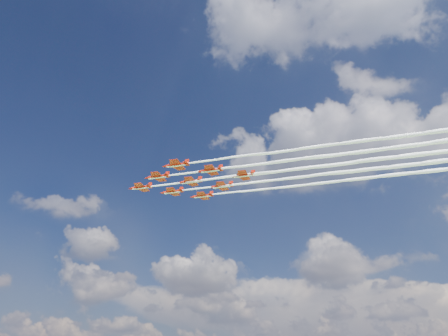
{
  "coord_description": "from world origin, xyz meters",
  "views": [
    {
      "loc": [
        76.84,
        -122.07,
        14.42
      ],
      "look_at": [
        12.27,
        6.14,
        85.38
      ],
      "focal_mm": 35.0,
      "sensor_mm": 36.0,
      "label": 1
    }
  ],
  "objects": [
    {
      "name": "jet_lead",
      "position": [
        35.98,
        10.59,
        81.4
      ],
      "size": [
        118.46,
        27.33,
        2.43
      ],
      "rotation": [
        0.0,
        0.0,
        0.19
      ],
      "color": "#AC1809"
    },
    {
      "name": "jet_row2_port",
      "position": [
        47.17,
        5.54,
        81.4
      ],
      "size": [
        118.46,
        27.33,
        2.43
      ],
      "rotation": [
        0.0,
        0.0,
        0.19
      ],
      "color": "#AC1809"
    },
    {
      "name": "jet_row2_starb",
      "position": [
        44.41,
        19.52,
        81.4
      ],
      "size": [
        118.46,
        27.33,
        2.43
      ],
      "rotation": [
        0.0,
        0.0,
        0.19
      ],
      "color": "#AC1809"
    },
    {
      "name": "jet_row3_port",
      "position": [
        58.36,
        0.48,
        81.4
      ],
      "size": [
        118.46,
        27.33,
        2.43
      ],
      "rotation": [
        0.0,
        0.0,
        0.19
      ],
      "color": "#AC1809"
    },
    {
      "name": "jet_row3_centre",
      "position": [
        55.6,
        14.46,
        81.4
      ],
      "size": [
        118.46,
        27.33,
        2.43
      ],
      "rotation": [
        0.0,
        0.0,
        0.19
      ],
      "color": "#AC1809"
    },
    {
      "name": "jet_row3_starb",
      "position": [
        52.84,
        28.45,
        81.4
      ],
      "size": [
        118.46,
        27.33,
        2.43
      ],
      "rotation": [
        0.0,
        0.0,
        0.19
      ],
      "color": "#AC1809"
    },
    {
      "name": "jet_row4_port",
      "position": [
        66.79,
        9.41,
        81.4
      ],
      "size": [
        118.46,
        27.33,
        2.43
      ],
      "rotation": [
        0.0,
        0.0,
        0.19
      ],
      "color": "#AC1809"
    },
    {
      "name": "jet_row4_starb",
      "position": [
        64.03,
        23.39,
        81.4
      ],
      "size": [
        118.46,
        27.33,
        2.43
      ],
      "rotation": [
        0.0,
        0.0,
        0.19
      ],
      "color": "#AC1809"
    },
    {
      "name": "jet_tail",
      "position": [
        75.22,
        18.34,
        81.4
      ],
      "size": [
        118.46,
        27.33,
        2.43
      ],
      "rotation": [
        0.0,
        0.0,
        0.19
      ],
      "color": "#AC1809"
    }
  ]
}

